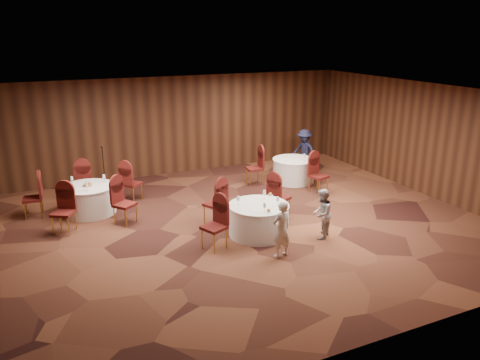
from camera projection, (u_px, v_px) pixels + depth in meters
name	position (u px, v px, depth m)	size (l,w,h in m)	color
ground	(236.00, 226.00, 11.50)	(12.00, 12.00, 0.00)	black
room_shell	(236.00, 148.00, 10.90)	(12.00, 12.00, 12.00)	silver
table_main	(259.00, 219.00, 10.91)	(1.41, 1.41, 0.74)	white
table_left	(89.00, 199.00, 12.21)	(1.36, 1.36, 0.74)	white
table_right	(293.00, 170.00, 14.76)	(1.32, 1.32, 0.74)	white
chairs_main	(238.00, 208.00, 11.25)	(2.91, 2.02, 1.00)	#46110E
chairs_left	(88.00, 195.00, 12.16)	(3.22, 3.01, 1.00)	#46110E
chairs_right	(286.00, 172.00, 14.14)	(1.96, 2.14, 1.00)	#46110E
tabletop_main	(268.00, 201.00, 10.77)	(1.09, 1.09, 0.22)	silver
tabletop_left	(88.00, 183.00, 12.09)	(0.87, 0.79, 0.22)	silver
tabletop_right	(304.00, 156.00, 14.44)	(0.08, 0.08, 0.22)	silver
mic_stand	(105.00, 183.00, 13.40)	(0.24, 0.24, 1.49)	black
woman_a	(281.00, 229.00, 9.76)	(0.45, 0.30, 1.25)	silver
woman_b	(322.00, 214.00, 10.68)	(0.57, 0.45, 1.18)	#AFAFB4
man_c	(304.00, 151.00, 15.77)	(0.93, 0.54, 1.44)	black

